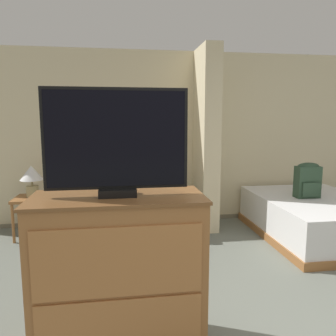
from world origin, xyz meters
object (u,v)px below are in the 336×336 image
at_px(bed, 315,217).
at_px(table_lamp, 32,176).
at_px(tv, 117,143).
at_px(backpack, 308,180).
at_px(coffee_table, 113,228).
at_px(couch, 115,211).
at_px(tv_dresser, 120,276).

bearing_deg(bed, table_lamp, 171.63).
xyz_separation_m(tv, backpack, (2.52, 1.94, -0.66)).
height_order(tv, backpack, tv).
bearing_deg(coffee_table, backpack, 10.36).
bearing_deg(coffee_table, table_lamp, 137.90).
xyz_separation_m(coffee_table, tv, (0.08, -1.46, 1.05)).
relative_size(table_lamp, bed, 0.22).
height_order(couch, table_lamp, table_lamp).
xyz_separation_m(couch, table_lamp, (-1.09, -0.01, 0.52)).
bearing_deg(bed, backpack, 151.49).
distance_m(tv_dresser, bed, 3.25).
height_order(couch, tv_dresser, tv_dresser).
xyz_separation_m(couch, backpack, (2.59, -0.51, 0.47)).
xyz_separation_m(couch, tv, (0.07, -2.45, 1.13)).
distance_m(tv_dresser, tv, 0.89).
height_order(couch, coffee_table, couch).
xyz_separation_m(table_lamp, tv_dresser, (1.15, -2.44, -0.29)).
height_order(coffee_table, backpack, backpack).
xyz_separation_m(couch, tv_dresser, (0.07, -2.45, 0.24)).
xyz_separation_m(tv_dresser, backpack, (2.52, 1.94, 0.23)).
bearing_deg(bed, tv_dresser, -144.50).
relative_size(couch, bed, 0.96).
distance_m(coffee_table, backpack, 2.67).
bearing_deg(tv_dresser, table_lamp, 115.37).
distance_m(table_lamp, tv_dresser, 2.71).
bearing_deg(backpack, tv, -142.52).
bearing_deg(table_lamp, tv, -64.62).
distance_m(coffee_table, tv_dresser, 1.47).
bearing_deg(table_lamp, coffee_table, -42.10).
height_order(coffee_table, tv_dresser, tv_dresser).
distance_m(couch, table_lamp, 1.21).
bearing_deg(bed, couch, 168.02).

